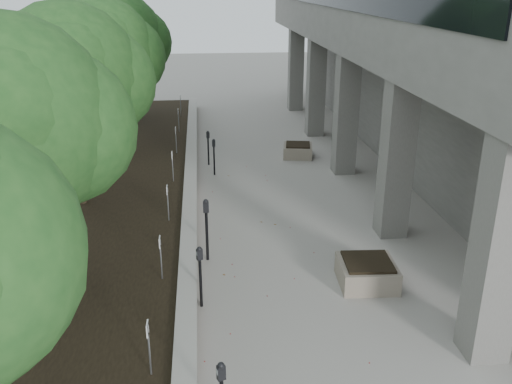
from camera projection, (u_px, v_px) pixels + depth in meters
retaining_wall at (191, 191)px, 16.69m from camera, size 0.39×26.00×0.50m
planting_bed at (67, 197)px, 16.36m from camera, size 7.00×26.00×0.40m
crabapple_tree_2 at (13, 166)px, 9.81m from camera, size 4.60×4.00×5.44m
crabapple_tree_3 at (72, 106)px, 14.45m from camera, size 4.60×4.00×5.44m
crabapple_tree_4 at (102, 76)px, 19.09m from camera, size 4.60×4.00×5.44m
crabapple_tree_5 at (121, 57)px, 23.74m from camera, size 4.60×4.00×5.44m
parking_sign_2 at (149, 349)px, 8.52m from camera, size 0.04×0.22×0.96m
parking_sign_3 at (161, 258)px, 11.31m from camera, size 0.04×0.22×0.96m
parking_sign_4 at (168, 203)px, 14.09m from camera, size 0.04×0.22×0.96m
parking_sign_5 at (173, 167)px, 16.88m from camera, size 0.04×0.22×0.96m
parking_sign_6 at (176, 140)px, 19.66m from camera, size 0.04×0.22×0.96m
parking_sign_7 at (179, 120)px, 22.45m from camera, size 0.04×0.22×0.96m
parking_sign_8 at (181, 105)px, 25.23m from camera, size 0.04×0.22×0.96m
parking_meter_2 at (200, 277)px, 10.99m from camera, size 0.16×0.14×1.35m
parking_meter_3 at (207, 230)px, 12.83m from camera, size 0.15×0.11×1.55m
parking_meter_4 at (214, 157)px, 18.60m from camera, size 0.13×0.10×1.27m
parking_meter_5 at (208, 148)px, 19.62m from camera, size 0.14×0.11×1.26m
planter_front at (367, 272)px, 11.98m from camera, size 1.27×1.27×0.56m
planter_back at (298, 150)px, 20.69m from camera, size 1.23×1.23×0.49m
berry_scatter at (261, 257)px, 13.22m from camera, size 3.30×14.10×0.02m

